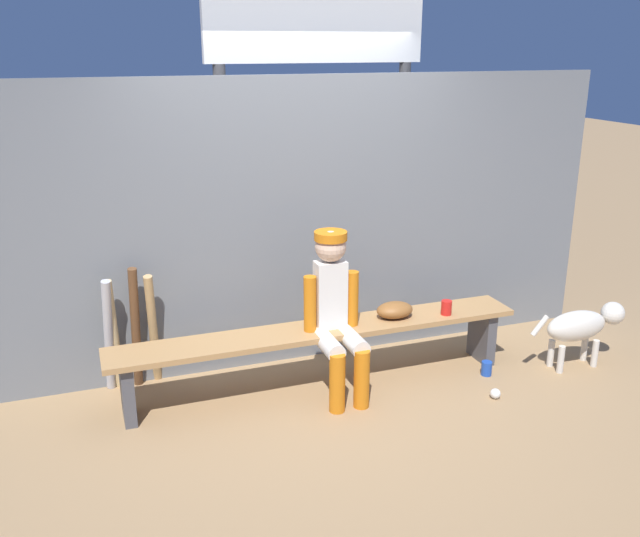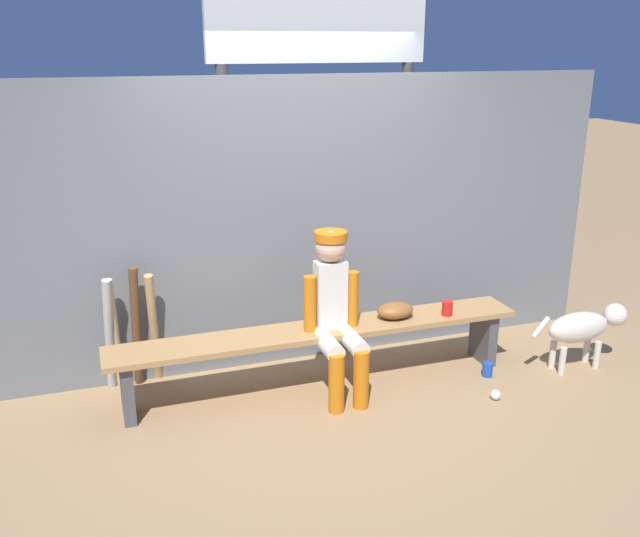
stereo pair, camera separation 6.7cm
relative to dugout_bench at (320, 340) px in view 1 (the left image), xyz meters
The scene contains 14 objects.
ground_plane 0.37m from the dugout_bench, ahead, with size 30.00×30.00×0.00m, color #9E7A51.
chainlink_fence 0.90m from the dugout_bench, 90.00° to the left, with size 5.13×0.03×2.20m, color slate.
dugout_bench is the anchor object (origin of this frame).
player_seated 0.30m from the dugout_bench, 55.05° to the right, with size 0.41×0.55×1.18m.
baseball_glove 0.61m from the dugout_bench, ahead, with size 0.28×0.20×0.12m, color brown.
bat_wood_tan 1.21m from the dugout_bench, 158.41° to the left, with size 0.06×0.06×0.88m, color tan.
bat_wood_dark 1.33m from the dugout_bench, 160.82° to the left, with size 0.06×0.06×0.94m, color brown.
bat_wood_natural 1.47m from the dugout_bench, 162.65° to the left, with size 0.06×0.06×0.87m, color tan.
bat_aluminum_silver 1.50m from the dugout_bench, 163.97° to the left, with size 0.06×0.06×0.89m, color #B7B7BC.
baseball 1.31m from the dugout_bench, 28.19° to the right, with size 0.07×0.07×0.07m, color white.
cup_on_ground 1.32m from the dugout_bench, 11.74° to the right, with size 0.08×0.08×0.11m, color #1E47AD.
cup_on_bench 1.00m from the dugout_bench, ahead, with size 0.08×0.08×0.11m, color red.
scoreboard 2.31m from the dugout_bench, 68.80° to the left, with size 2.13×0.27×3.26m.
dog 2.06m from the dugout_bench, ahead, with size 0.84×0.20×0.49m.
Camera 1 is at (-1.54, -4.30, 2.41)m, focal length 38.67 mm.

